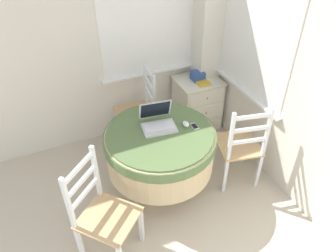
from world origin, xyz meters
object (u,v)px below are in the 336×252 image
object	(u,v)px
corner_cabinet	(197,103)
book_on_cabinet	(201,81)
laptop	(158,121)
cell_phone	(195,126)
round_dining_table	(160,147)
dining_chair_near_back_window	(139,111)
dining_chair_near_right_window	(240,146)
computer_mouse	(186,124)
storage_box	(198,76)
dining_chair_camera_near	(103,214)

from	to	relation	value
corner_cabinet	book_on_cabinet	distance (m)	0.35
laptop	cell_phone	size ratio (longest dim) A/B	3.40
round_dining_table	cell_phone	distance (m)	0.39
dining_chair_near_back_window	dining_chair_near_right_window	bearing A→B (deg)	-54.26
computer_mouse	storage_box	bearing A→B (deg)	55.75
cell_phone	dining_chair_near_back_window	bearing A→B (deg)	106.69
laptop	computer_mouse	distance (m)	0.27
round_dining_table	book_on_cabinet	world-z (taller)	round_dining_table
dining_chair_near_back_window	dining_chair_camera_near	world-z (taller)	same
dining_chair_near_right_window	dining_chair_camera_near	xyz separation A→B (m)	(-1.49, -0.26, 0.00)
book_on_cabinet	dining_chair_near_right_window	bearing A→B (deg)	-94.45
dining_chair_near_right_window	storage_box	world-z (taller)	dining_chair_near_right_window
computer_mouse	dining_chair_near_right_window	world-z (taller)	dining_chair_near_right_window
dining_chair_camera_near	storage_box	bearing A→B (deg)	40.23
computer_mouse	book_on_cabinet	world-z (taller)	computer_mouse
round_dining_table	laptop	bearing A→B (deg)	76.64
laptop	book_on_cabinet	size ratio (longest dim) A/B	1.44
computer_mouse	corner_cabinet	world-z (taller)	computer_mouse
corner_cabinet	book_on_cabinet	xyz separation A→B (m)	(0.00, -0.06, 0.35)
book_on_cabinet	dining_chair_camera_near	bearing A→B (deg)	-141.57
computer_mouse	dining_chair_near_back_window	bearing A→B (deg)	103.15
cell_phone	corner_cabinet	world-z (taller)	cell_phone
computer_mouse	cell_phone	bearing A→B (deg)	-35.41
dining_chair_near_right_window	corner_cabinet	world-z (taller)	dining_chair_near_right_window
dining_chair_near_right_window	corner_cabinet	distance (m)	1.05
cell_phone	dining_chair_near_right_window	size ratio (longest dim) A/B	0.10
dining_chair_near_right_window	book_on_cabinet	size ratio (longest dim) A/B	4.16
dining_chair_camera_near	book_on_cabinet	distance (m)	2.01
round_dining_table	dining_chair_near_back_window	bearing A→B (deg)	84.93
computer_mouse	dining_chair_near_back_window	world-z (taller)	dining_chair_near_back_window
cell_phone	book_on_cabinet	world-z (taller)	cell_phone
round_dining_table	corner_cabinet	distance (m)	1.24
corner_cabinet	storage_box	xyz separation A→B (m)	(-0.01, 0.02, 0.38)
round_dining_table	computer_mouse	world-z (taller)	computer_mouse
dining_chair_camera_near	dining_chair_near_right_window	bearing A→B (deg)	9.73
cell_phone	dining_chair_near_back_window	world-z (taller)	dining_chair_near_back_window
storage_box	book_on_cabinet	world-z (taller)	storage_box
corner_cabinet	dining_chair_near_right_window	bearing A→B (deg)	-93.99
computer_mouse	dining_chair_camera_near	world-z (taller)	dining_chair_camera_near
storage_box	book_on_cabinet	bearing A→B (deg)	-79.12
corner_cabinet	storage_box	distance (m)	0.38
cell_phone	dining_chair_near_back_window	size ratio (longest dim) A/B	0.10
book_on_cabinet	storage_box	bearing A→B (deg)	100.88
cell_phone	dining_chair_near_right_window	bearing A→B (deg)	-16.32
laptop	computer_mouse	size ratio (longest dim) A/B	4.04
cell_phone	corner_cabinet	size ratio (longest dim) A/B	0.15
computer_mouse	storage_box	world-z (taller)	computer_mouse
dining_chair_near_right_window	dining_chair_near_back_window	bearing A→B (deg)	125.74
computer_mouse	dining_chair_near_right_window	bearing A→B (deg)	-19.14
laptop	storage_box	bearing A→B (deg)	42.41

